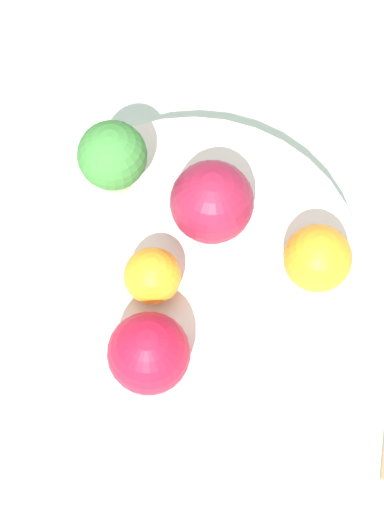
# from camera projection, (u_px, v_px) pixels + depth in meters

# --- Properties ---
(ground_plane) EXTENTS (6.00, 6.00, 0.00)m
(ground_plane) POSITION_uv_depth(u_px,v_px,m) (192.00, 292.00, 0.65)
(ground_plane) COLOR gray
(table_surface) EXTENTS (1.20, 1.20, 0.02)m
(table_surface) POSITION_uv_depth(u_px,v_px,m) (192.00, 287.00, 0.64)
(table_surface) COLOR #B2C6B2
(table_surface) RESTS_ON ground_plane
(bowl) EXTENTS (0.24, 0.24, 0.04)m
(bowl) POSITION_uv_depth(u_px,v_px,m) (192.00, 272.00, 0.61)
(bowl) COLOR silver
(bowl) RESTS_ON table_surface
(broccoli) EXTENTS (0.05, 0.05, 0.06)m
(broccoli) POSITION_uv_depth(u_px,v_px,m) (113.00, 157.00, 0.59)
(broccoli) COLOR #99C17A
(broccoli) RESTS_ON bowl
(apple_red) EXTENTS (0.05, 0.05, 0.05)m
(apple_red) POSITION_uv_depth(u_px,v_px,m) (149.00, 353.00, 0.54)
(apple_red) COLOR #B7142D
(apple_red) RESTS_ON bowl
(apple_green) EXTENTS (0.06, 0.06, 0.06)m
(apple_green) POSITION_uv_depth(u_px,v_px,m) (212.00, 202.00, 0.58)
(apple_green) COLOR maroon
(apple_green) RESTS_ON bowl
(orange_front) EXTENTS (0.04, 0.04, 0.04)m
(orange_front) POSITION_uv_depth(u_px,v_px,m) (152.00, 276.00, 0.57)
(orange_front) COLOR orange
(orange_front) RESTS_ON bowl
(orange_back) EXTENTS (0.05, 0.05, 0.05)m
(orange_back) POSITION_uv_depth(u_px,v_px,m) (318.00, 258.00, 0.57)
(orange_back) COLOR orange
(orange_back) RESTS_ON bowl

